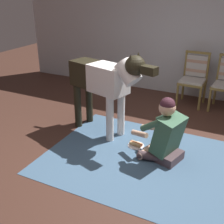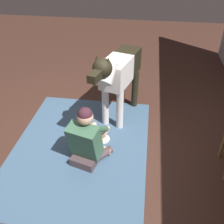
% 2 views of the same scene
% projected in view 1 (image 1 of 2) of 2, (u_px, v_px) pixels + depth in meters
% --- Properties ---
extents(ground_plane, '(13.01, 13.01, 0.00)m').
position_uv_depth(ground_plane, '(135.00, 155.00, 3.87)').
color(ground_plane, '#452920').
extents(back_wall, '(7.51, 0.10, 2.60)m').
position_uv_depth(back_wall, '(189.00, 30.00, 5.50)').
color(back_wall, '#B4B7BC').
rests_on(back_wall, ground).
extents(area_rug, '(2.58, 1.95, 0.01)m').
position_uv_depth(area_rug, '(145.00, 160.00, 3.74)').
color(area_rug, '#42617E').
rests_on(area_rug, ground).
extents(dining_chair_left_of_pair, '(0.47, 0.48, 0.98)m').
position_uv_depth(dining_chair_left_of_pair, '(194.00, 76.00, 5.34)').
color(dining_chair_left_of_pair, olive).
rests_on(dining_chair_left_of_pair, ground).
extents(person_sitting_on_floor, '(0.73, 0.59, 0.86)m').
position_uv_depth(person_sitting_on_floor, '(165.00, 134.00, 3.65)').
color(person_sitting_on_floor, '#513E42').
rests_on(person_sitting_on_floor, ground).
extents(large_dog, '(1.60, 0.61, 1.32)m').
position_uv_depth(large_dog, '(105.00, 81.00, 4.10)').
color(large_dog, white).
rests_on(large_dog, ground).
extents(hot_dog_on_plate, '(0.23, 0.23, 0.06)m').
position_uv_depth(hot_dog_on_plate, '(136.00, 144.00, 4.06)').
color(hot_dog_on_plate, white).
rests_on(hot_dog_on_plate, ground).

